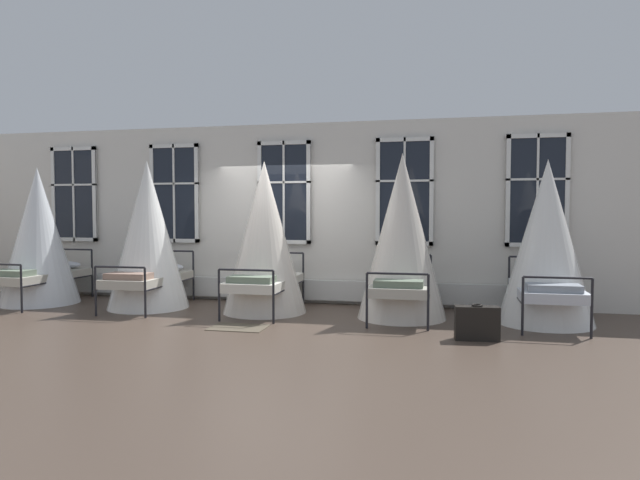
{
  "coord_description": "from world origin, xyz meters",
  "views": [
    {
      "loc": [
        2.9,
        -8.7,
        1.66
      ],
      "look_at": [
        0.9,
        0.11,
        1.2
      ],
      "focal_mm": 31.66,
      "sensor_mm": 36.0,
      "label": 1
    }
  ],
  "objects_px": {
    "cot_third": "(265,240)",
    "suitcase_dark": "(477,323)",
    "cot_second": "(148,237)",
    "cot_fourth": "(402,239)",
    "cot_fifth": "(546,245)",
    "cot_first": "(39,238)"
  },
  "relations": [
    {
      "from": "cot_first",
      "to": "cot_fifth",
      "type": "xyz_separation_m",
      "value": [
        8.61,
        0.03,
        -0.01
      ]
    },
    {
      "from": "cot_fourth",
      "to": "cot_third",
      "type": "bearing_deg",
      "value": 89.16
    },
    {
      "from": "cot_second",
      "to": "cot_fourth",
      "type": "xyz_separation_m",
      "value": [
        4.34,
        0.01,
        0.01
      ]
    },
    {
      "from": "cot_first",
      "to": "cot_second",
      "type": "height_order",
      "value": "cot_second"
    },
    {
      "from": "cot_second",
      "to": "cot_third",
      "type": "bearing_deg",
      "value": -90.79
    },
    {
      "from": "cot_fourth",
      "to": "suitcase_dark",
      "type": "distance_m",
      "value": 1.99
    },
    {
      "from": "cot_second",
      "to": "suitcase_dark",
      "type": "xyz_separation_m",
      "value": [
        5.41,
        -1.32,
        -1.0
      ]
    },
    {
      "from": "cot_first",
      "to": "suitcase_dark",
      "type": "height_order",
      "value": "cot_first"
    },
    {
      "from": "cot_third",
      "to": "cot_fifth",
      "type": "height_order",
      "value": "cot_third"
    },
    {
      "from": "cot_second",
      "to": "cot_fifth",
      "type": "relative_size",
      "value": 1.04
    },
    {
      "from": "cot_fourth",
      "to": "suitcase_dark",
      "type": "height_order",
      "value": "cot_fourth"
    },
    {
      "from": "cot_fifth",
      "to": "cot_second",
      "type": "bearing_deg",
      "value": 90.25
    },
    {
      "from": "cot_third",
      "to": "suitcase_dark",
      "type": "xyz_separation_m",
      "value": [
        3.31,
        -1.34,
        -0.98
      ]
    },
    {
      "from": "cot_fifth",
      "to": "cot_third",
      "type": "bearing_deg",
      "value": 89.97
    },
    {
      "from": "cot_fifth",
      "to": "suitcase_dark",
      "type": "distance_m",
      "value": 1.93
    },
    {
      "from": "cot_third",
      "to": "cot_fifth",
      "type": "bearing_deg",
      "value": -90.51
    },
    {
      "from": "cot_third",
      "to": "suitcase_dark",
      "type": "bearing_deg",
      "value": -112.3
    },
    {
      "from": "cot_fifth",
      "to": "cot_first",
      "type": "bearing_deg",
      "value": 90.35
    },
    {
      "from": "cot_fifth",
      "to": "cot_fourth",
      "type": "bearing_deg",
      "value": 90.05
    },
    {
      "from": "cot_third",
      "to": "cot_fifth",
      "type": "relative_size",
      "value": 1.03
    },
    {
      "from": "cot_fourth",
      "to": "cot_second",
      "type": "bearing_deg",
      "value": 89.61
    },
    {
      "from": "cot_fifth",
      "to": "suitcase_dark",
      "type": "height_order",
      "value": "cot_fifth"
    }
  ]
}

